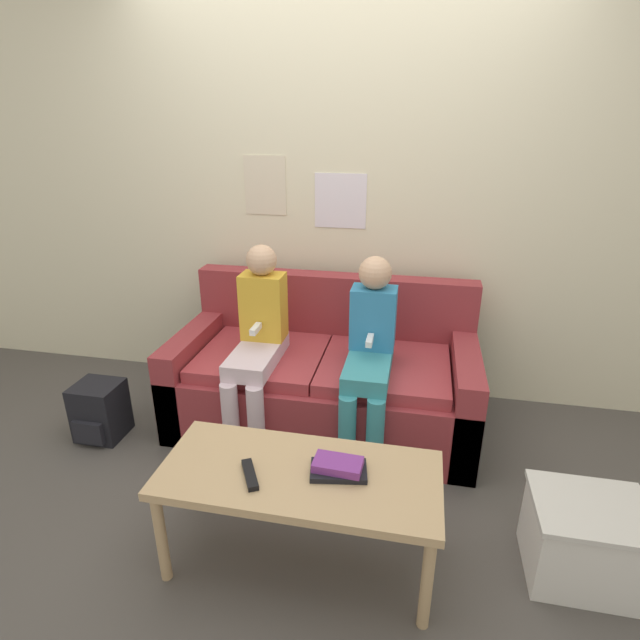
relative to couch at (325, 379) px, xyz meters
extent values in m
plane|color=#4C4742|center=(0.00, -0.54, -0.28)|extent=(10.00, 10.00, 0.00)
cube|color=beige|center=(0.00, 0.51, 1.02)|extent=(8.00, 0.06, 2.60)
cube|color=beige|center=(-0.47, 0.47, 1.06)|extent=(0.27, 0.00, 0.36)
cube|color=silver|center=(0.00, 0.47, 0.98)|extent=(0.32, 0.00, 0.33)
cube|color=maroon|center=(0.00, -0.04, -0.08)|extent=(1.73, 0.83, 0.39)
cube|color=maroon|center=(0.00, 0.31, 0.34)|extent=(1.73, 0.14, 0.44)
cube|color=maroon|center=(-0.79, -0.04, 0.00)|extent=(0.14, 0.83, 0.55)
cube|color=maroon|center=(0.79, -0.04, 0.00)|extent=(0.14, 0.83, 0.55)
cube|color=#A1343A|center=(-0.36, -0.07, 0.15)|extent=(0.70, 0.67, 0.07)
cube|color=#A1343A|center=(0.36, -0.07, 0.15)|extent=(0.70, 0.67, 0.07)
cube|color=tan|center=(0.10, -1.05, 0.16)|extent=(1.10, 0.48, 0.04)
cylinder|color=tan|center=(-0.40, -1.25, -0.07)|extent=(0.04, 0.04, 0.42)
cylinder|color=tan|center=(0.61, -1.25, -0.07)|extent=(0.04, 0.04, 0.42)
cylinder|color=tan|center=(-0.40, -0.85, -0.07)|extent=(0.04, 0.04, 0.42)
cylinder|color=tan|center=(0.61, -0.85, -0.07)|extent=(0.04, 0.04, 0.42)
cylinder|color=silver|center=(-0.41, -0.48, -0.05)|extent=(0.09, 0.09, 0.46)
cylinder|color=silver|center=(-0.27, -0.48, -0.05)|extent=(0.09, 0.09, 0.46)
cube|color=silver|center=(-0.34, -0.22, 0.23)|extent=(0.23, 0.52, 0.09)
cube|color=gold|center=(-0.34, -0.07, 0.46)|extent=(0.24, 0.16, 0.38)
sphere|color=tan|center=(-0.34, -0.07, 0.73)|extent=(0.17, 0.17, 0.17)
cube|color=white|center=(-0.34, -0.22, 0.39)|extent=(0.03, 0.12, 0.03)
cylinder|color=teal|center=(0.21, -0.48, -0.05)|extent=(0.09, 0.09, 0.46)
cylinder|color=teal|center=(0.35, -0.48, -0.05)|extent=(0.09, 0.09, 0.46)
cube|color=teal|center=(0.28, -0.22, 0.23)|extent=(0.23, 0.52, 0.09)
cube|color=teal|center=(0.28, -0.07, 0.45)|extent=(0.24, 0.16, 0.34)
sphere|color=tan|center=(0.28, -0.07, 0.70)|extent=(0.17, 0.17, 0.17)
cube|color=white|center=(0.28, -0.22, 0.38)|extent=(0.03, 0.12, 0.03)
cube|color=black|center=(-0.07, -1.12, 0.18)|extent=(0.12, 0.17, 0.02)
cube|color=black|center=(0.26, -1.03, 0.18)|extent=(0.24, 0.17, 0.02)
cube|color=#7A3389|center=(0.25, -1.03, 0.21)|extent=(0.19, 0.12, 0.03)
cube|color=silver|center=(1.23, -0.89, -0.12)|extent=(0.42, 0.34, 0.32)
cube|color=beige|center=(1.23, -0.89, 0.05)|extent=(0.44, 0.36, 0.02)
cube|color=black|center=(-1.23, -0.42, -0.11)|extent=(0.25, 0.23, 0.33)
cube|color=black|center=(-1.23, -0.55, -0.18)|extent=(0.18, 0.03, 0.13)
camera|label=1|loc=(0.50, -2.57, 1.45)|focal=28.00mm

